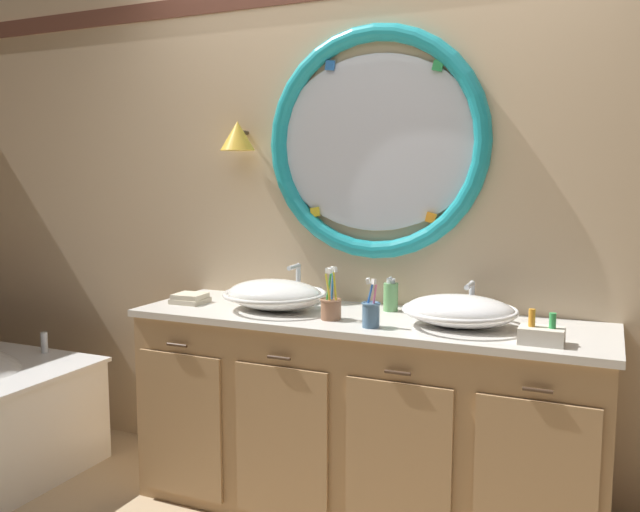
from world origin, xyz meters
TOP-DOWN VIEW (x-y plane):
  - back_wall_assembly at (-0.00, 0.59)m, footprint 6.40×0.26m
  - vanity_counter at (0.07, 0.26)m, footprint 2.02×0.62m
  - sink_basin_left at (-0.35, 0.23)m, footprint 0.47×0.47m
  - sink_basin_right at (0.48, 0.23)m, footprint 0.46×0.46m
  - faucet_set_left at (-0.35, 0.47)m, footprint 0.24×0.12m
  - faucet_set_right at (0.48, 0.47)m, footprint 0.22×0.14m
  - toothbrush_holder_left at (-0.04, 0.14)m, footprint 0.09×0.09m
  - toothbrush_holder_right at (0.16, 0.08)m, footprint 0.08×0.08m
  - soap_dispenser at (0.13, 0.41)m, footprint 0.07×0.07m
  - folded_hand_towel at (-0.78, 0.20)m, footprint 0.15×0.14m
  - toiletry_basket at (0.80, 0.08)m, footprint 0.16×0.11m

SIDE VIEW (x-z plane):
  - vanity_counter at x=0.07m, z-range 0.00..0.88m
  - folded_hand_towel at x=-0.78m, z-range 0.88..0.92m
  - toiletry_basket at x=0.80m, z-range 0.85..0.97m
  - toothbrush_holder_left at x=-0.04m, z-range 0.82..1.04m
  - toothbrush_holder_right at x=0.16m, z-range 0.84..1.03m
  - faucet_set_right at x=0.48m, z-range 0.86..1.01m
  - sink_basin_right at x=0.48m, z-range 0.88..1.00m
  - soap_dispenser at x=0.13m, z-range 0.87..1.02m
  - sink_basin_left at x=-0.35m, z-range 0.88..1.01m
  - faucet_set_left at x=-0.35m, z-range 0.85..1.04m
  - back_wall_assembly at x=0.00m, z-range 0.03..2.63m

